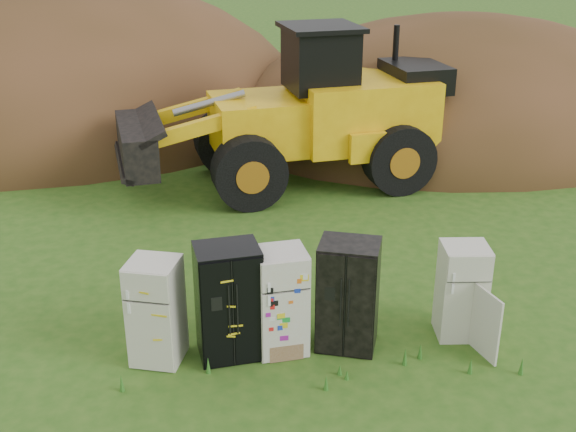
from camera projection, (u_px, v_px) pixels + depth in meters
name	position (u px, v px, depth m)	size (l,w,h in m)	color
ground	(321.00, 344.00, 11.57)	(120.00, 120.00, 0.00)	#295416
fridge_leftmost	(156.00, 311.00, 10.90)	(0.74, 0.71, 1.67)	beige
fridge_black_side	(229.00, 301.00, 11.00)	(0.96, 0.76, 1.83)	black
fridge_sticker	(281.00, 301.00, 11.13)	(0.76, 0.70, 1.71)	silver
fridge_dark_mid	(348.00, 295.00, 11.23)	(0.92, 0.75, 1.79)	black
fridge_open_door	(462.00, 291.00, 11.56)	(0.72, 0.66, 1.59)	beige
wheel_loader	(281.00, 109.00, 17.50)	(8.09, 3.28, 3.92)	yellow
dirt_mound_right	(454.00, 132.00, 22.55)	(14.27, 10.46, 7.21)	#402D14
dirt_mound_left	(37.00, 120.00, 23.87)	(18.00, 13.50, 9.50)	#402D14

